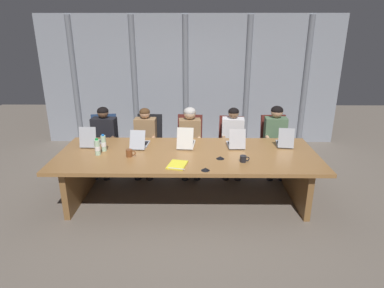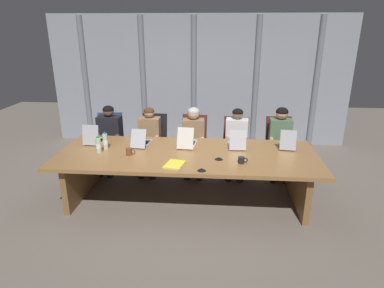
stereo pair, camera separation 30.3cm
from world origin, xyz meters
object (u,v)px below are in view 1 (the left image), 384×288
Objects in this scene: laptop_left_end at (91,141)px; office_chair_left_end at (105,150)px; office_chair_right_mid at (230,151)px; person_right_mid at (233,138)px; person_left_mid at (145,138)px; spiral_notepad at (177,165)px; water_bottle_secondary at (97,147)px; laptop_right_end at (285,142)px; office_chair_left_mid at (149,150)px; person_left_end at (103,137)px; water_bottle_primary at (104,143)px; person_center at (190,137)px; coffee_mug_near at (129,153)px; laptop_right_mid at (236,143)px; coffee_mug_far at (243,159)px; person_right_end at (276,136)px; laptop_left_mid at (140,143)px; office_chair_right_end at (274,150)px; conference_mic_middle at (220,158)px; office_chair_center at (189,150)px; laptop_center at (186,142)px; conference_mic_left_side at (205,169)px.

laptop_left_end is 0.91m from office_chair_left_end.
person_right_mid reaches higher than office_chair_right_mid.
person_left_mid is 3.26× the size of spiral_notepad.
office_chair_right_mid is 3.87× the size of water_bottle_secondary.
office_chair_left_mid is at bearing 77.99° from laptop_right_end.
person_left_mid is (0.71, -0.01, -0.02)m from person_left_end.
laptop_right_end is at bearing 75.64° from person_left_mid.
office_chair_left_end is at bearing 4.67° from laptop_left_end.
person_center is at bearing 35.46° from water_bottle_primary.
coffee_mug_near is (0.70, -1.25, 0.42)m from office_chair_left_end.
laptop_right_mid is 0.59m from coffee_mug_far.
person_right_end reaches higher than office_chair_left_mid.
laptop_right_end reaches higher than laptop_left_mid.
office_chair_right_end is 0.82m from person_right_mid.
laptop_left_mid reaches higher than coffee_mug_far.
person_left_end reaches higher than office_chair_left_mid.
conference_mic_middle is at bearing 62.31° from person_left_end.
laptop_right_end is 1.15m from office_chair_right_mid.
laptop_right_mid is at bearing 76.47° from person_left_end.
conference_mic_middle is (0.45, -1.32, 0.39)m from office_chair_center.
office_chair_left_end is at bearing -163.11° from person_left_end.
conference_mic_middle is at bearing 47.04° from office_chair_left_end.
person_left_end is 0.93m from water_bottle_primary.
office_chair_right_mid is 1.50m from person_left_mid.
office_chair_right_end is at bearing 56.65° from spiral_notepad.
person_left_end is 0.98× the size of person_right_end.
laptop_right_end is at bearing 52.74° from office_chair_right_mid.
laptop_center is 1.63m from person_right_end.
office_chair_left_mid reaches higher than office_chair_right_mid.
water_bottle_secondary is (-1.26, -1.03, 0.18)m from person_center.
person_right_end is at bearing 51.42° from conference_mic_left_side.
office_chair_left_mid is (0.78, 0.00, 0.00)m from office_chair_left_end.
person_center reaches higher than office_chair_right_mid.
office_chair_right_mid is at bearing 96.07° from office_chair_center.
person_center is (0.05, 0.64, -0.13)m from laptop_center.
water_bottle_primary is (-1.92, -1.03, 0.49)m from office_chair_right_mid.
laptop_left_end is 0.34× the size of person_left_mid.
person_right_end is at bearing 90.10° from office_chair_left_mid.
laptop_left_mid is 1.42m from laptop_right_mid.
laptop_left_mid is 1.26× the size of spiral_notepad.
office_chair_center is 0.84× the size of person_right_mid.
coffee_mug_near is 0.39× the size of spiral_notepad.
laptop_left_mid is at bearing 142.00° from spiral_notepad.
office_chair_right_end is at bearing 81.24° from office_chair_left_end.
office_chair_left_mid is at bearing 81.29° from office_chair_left_end.
laptop_left_mid is 1.00m from person_left_end.
laptop_left_mid is 1.21m from office_chair_left_end.
laptop_left_mid reaches higher than water_bottle_secondary.
office_chair_right_end is 2.27m from spiral_notepad.
person_right_mid is 1.26m from coffee_mug_far.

